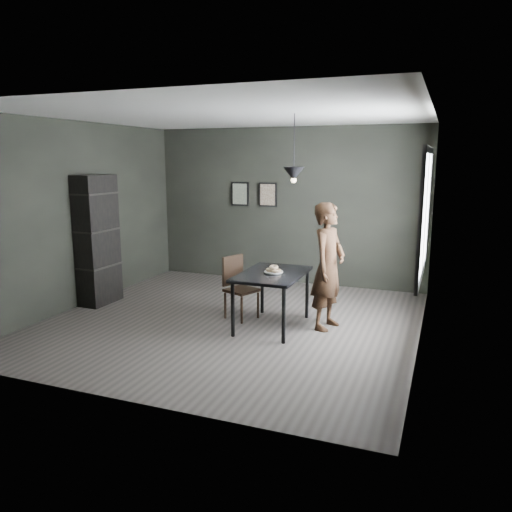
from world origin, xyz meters
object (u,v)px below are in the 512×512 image
(white_plate, at_px, (274,272))
(pendant_lamp, at_px, (294,174))
(cafe_table, at_px, (272,278))
(wood_chair, at_px, (238,283))
(woman, at_px, (328,266))
(shelf_unit, at_px, (97,240))

(white_plate, bearing_deg, pendant_lamp, 24.36)
(cafe_table, distance_m, wood_chair, 0.65)
(white_plate, distance_m, wood_chair, 0.70)
(white_plate, bearing_deg, cafe_table, 170.25)
(wood_chair, xyz_separation_m, pendant_lamp, (0.85, -0.12, 1.54))
(cafe_table, distance_m, woman, 0.76)
(white_plate, bearing_deg, woman, 19.21)
(white_plate, height_order, pendant_lamp, pendant_lamp)
(pendant_lamp, bearing_deg, woman, 16.47)
(woman, relative_size, shelf_unit, 0.84)
(white_plate, height_order, wood_chair, wood_chair)
(woman, relative_size, wood_chair, 1.89)
(shelf_unit, bearing_deg, cafe_table, -0.71)
(woman, bearing_deg, shelf_unit, 104.09)
(cafe_table, xyz_separation_m, wood_chair, (-0.60, 0.22, -0.16))
(white_plate, relative_size, wood_chair, 0.26)
(white_plate, distance_m, shelf_unit, 2.95)
(woman, distance_m, wood_chair, 1.34)
(cafe_table, distance_m, shelf_unit, 2.94)
(wood_chair, relative_size, shelf_unit, 0.44)
(white_plate, xyz_separation_m, shelf_unit, (-2.94, 0.12, 0.25))
(wood_chair, bearing_deg, pendant_lamp, 14.24)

